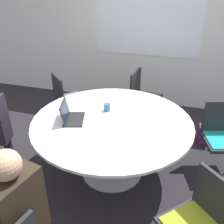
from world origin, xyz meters
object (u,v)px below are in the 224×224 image
(chair_3, at_px, (223,133))
(laptop, at_px, (70,116))
(coffee_cup, at_px, (107,107))
(chair_2, at_px, (202,219))
(handbag, at_px, (211,136))
(person_1, at_px, (16,210))
(chair_4, at_px, (143,93))
(chair_5, at_px, (67,96))

(chair_3, bearing_deg, laptop, 2.07)
(chair_3, distance_m, coffee_cup, 1.38)
(chair_2, xyz_separation_m, handbag, (0.22, 1.81, -0.37))
(laptop, distance_m, handbag, 2.05)
(chair_3, height_order, laptop, laptop)
(chair_3, bearing_deg, person_1, 32.36)
(chair_4, bearing_deg, laptop, -13.16)
(chair_3, relative_size, chair_4, 1.00)
(chair_4, relative_size, person_1, 0.71)
(chair_5, xyz_separation_m, person_1, (0.68, -2.17, 0.19))
(laptop, height_order, handbag, laptop)
(chair_4, distance_m, chair_5, 1.18)
(chair_4, xyz_separation_m, coffee_cup, (-0.24, -1.10, 0.26))
(chair_3, bearing_deg, coffee_cup, -6.41)
(laptop, bearing_deg, coffee_cup, -61.15)
(handbag, bearing_deg, chair_5, -177.64)
(chair_5, xyz_separation_m, coffee_cup, (0.86, -0.66, 0.26))
(chair_3, height_order, coffee_cup, chair_3)
(person_1, bearing_deg, chair_2, -58.18)
(coffee_cup, relative_size, handbag, 0.25)
(chair_4, height_order, handbag, chair_4)
(chair_3, relative_size, laptop, 2.34)
(chair_4, distance_m, coffee_cup, 1.15)
(chair_3, distance_m, chair_5, 2.23)
(chair_4, relative_size, handbag, 2.38)
(chair_4, distance_m, handbag, 1.18)
(person_1, relative_size, laptop, 3.30)
(chair_2, height_order, laptop, laptop)
(chair_2, bearing_deg, chair_3, -55.99)
(person_1, height_order, coffee_cup, person_1)
(chair_3, height_order, chair_5, same)
(chair_3, bearing_deg, chair_2, 61.98)
(chair_2, distance_m, chair_5, 2.59)
(chair_5, distance_m, coffee_cup, 1.11)
(laptop, xyz_separation_m, coffee_cup, (0.32, 0.32, -0.01))
(chair_4, xyz_separation_m, person_1, (-0.42, -2.61, 0.19))
(chair_5, bearing_deg, chair_4, 65.94)
(coffee_cup, bearing_deg, laptop, -134.82)
(laptop, bearing_deg, chair_5, 12.42)
(chair_5, bearing_deg, handbag, 46.52)
(chair_2, distance_m, handbag, 1.86)
(person_1, distance_m, coffee_cup, 1.53)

